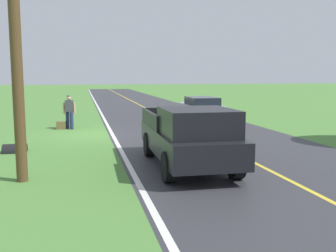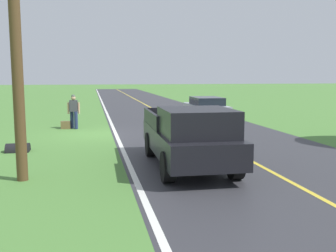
{
  "view_description": "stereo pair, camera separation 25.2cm",
  "coord_description": "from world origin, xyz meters",
  "px_view_note": "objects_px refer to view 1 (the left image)",
  "views": [
    {
      "loc": [
        0.48,
        17.94,
        2.71
      ],
      "look_at": [
        -1.91,
        7.26,
        1.27
      ],
      "focal_mm": 41.27,
      "sensor_mm": 36.0,
      "label": 1
    },
    {
      "loc": [
        0.23,
        17.99,
        2.71
      ],
      "look_at": [
        -1.91,
        7.26,
        1.27
      ],
      "focal_mm": 41.27,
      "sensor_mm": 36.0,
      "label": 2
    }
  ],
  "objects_px": {
    "hitchhiker_walking": "(69,110)",
    "suitcase_carried": "(61,125)",
    "utility_pole_roadside": "(15,37)",
    "pickup_truck_passing": "(189,135)",
    "sedan_near_oncoming": "(201,108)"
  },
  "relations": [
    {
      "from": "pickup_truck_passing",
      "to": "sedan_near_oncoming",
      "type": "distance_m",
      "value": 12.35
    },
    {
      "from": "pickup_truck_passing",
      "to": "utility_pole_roadside",
      "type": "distance_m",
      "value": 5.33
    },
    {
      "from": "hitchhiker_walking",
      "to": "suitcase_carried",
      "type": "relative_size",
      "value": 3.8
    },
    {
      "from": "utility_pole_roadside",
      "to": "suitcase_carried",
      "type": "bearing_deg",
      "value": -92.88
    },
    {
      "from": "sedan_near_oncoming",
      "to": "utility_pole_roadside",
      "type": "relative_size",
      "value": 0.61
    },
    {
      "from": "suitcase_carried",
      "to": "hitchhiker_walking",
      "type": "bearing_deg",
      "value": 100.86
    },
    {
      "from": "sedan_near_oncoming",
      "to": "hitchhiker_walking",
      "type": "bearing_deg",
      "value": 16.58
    },
    {
      "from": "hitchhiker_walking",
      "to": "sedan_near_oncoming",
      "type": "distance_m",
      "value": 8.06
    },
    {
      "from": "pickup_truck_passing",
      "to": "sedan_near_oncoming",
      "type": "bearing_deg",
      "value": -109.12
    },
    {
      "from": "utility_pole_roadside",
      "to": "hitchhiker_walking",
      "type": "bearing_deg",
      "value": -95.32
    },
    {
      "from": "suitcase_carried",
      "to": "utility_pole_roadside",
      "type": "relative_size",
      "value": 0.06
    },
    {
      "from": "suitcase_carried",
      "to": "utility_pole_roadside",
      "type": "xyz_separation_m",
      "value": [
        0.49,
        9.77,
        3.44
      ]
    },
    {
      "from": "suitcase_carried",
      "to": "pickup_truck_passing",
      "type": "height_order",
      "value": "pickup_truck_passing"
    },
    {
      "from": "hitchhiker_walking",
      "to": "suitcase_carried",
      "type": "height_order",
      "value": "hitchhiker_walking"
    },
    {
      "from": "sedan_near_oncoming",
      "to": "utility_pole_roadside",
      "type": "bearing_deg",
      "value": 54.55
    }
  ]
}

